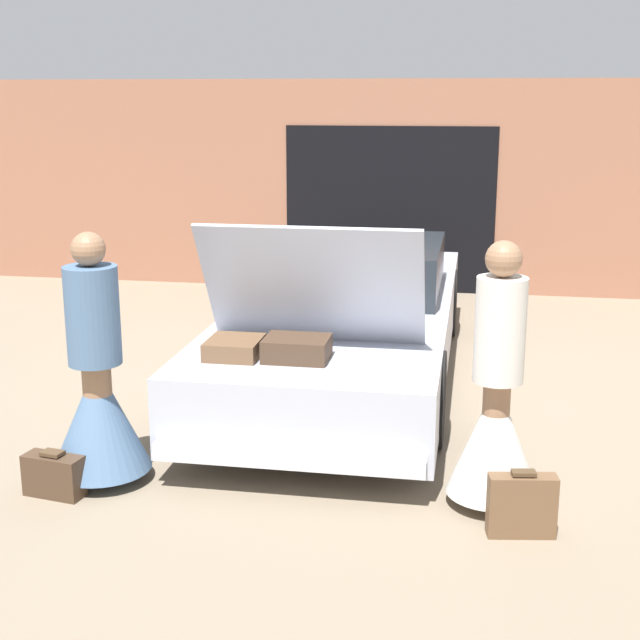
% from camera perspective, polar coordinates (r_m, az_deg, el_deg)
% --- Properties ---
extents(ground_plane, '(40.00, 40.00, 0.00)m').
position_cam_1_polar(ground_plane, '(8.50, 1.72, -3.56)').
color(ground_plane, '#7F705B').
extents(garage_wall_back, '(12.00, 0.14, 2.80)m').
position_cam_1_polar(garage_wall_back, '(12.07, 4.51, 8.45)').
color(garage_wall_back, '#9E664C').
rests_on(garage_wall_back, ground_plane).
extents(car, '(1.95, 5.43, 1.72)m').
position_cam_1_polar(car, '(8.37, 1.76, 0.16)').
color(car, '#B2B7C6').
rests_on(car, ground_plane).
extents(person_left, '(0.68, 0.68, 1.73)m').
position_cam_1_polar(person_left, '(6.25, -14.04, -4.69)').
color(person_left, '#997051').
rests_on(person_left, ground_plane).
extents(person_right, '(0.60, 0.60, 1.74)m').
position_cam_1_polar(person_right, '(5.80, 11.19, -5.92)').
color(person_right, '#997051').
rests_on(person_right, ground_plane).
extents(suitcase_beside_left_person, '(0.43, 0.23, 0.31)m').
position_cam_1_polar(suitcase_beside_left_person, '(6.25, -16.66, -9.50)').
color(suitcase_beside_left_person, '#473323').
rests_on(suitcase_beside_left_person, ground_plane).
extents(suitcase_beside_right_person, '(0.42, 0.19, 0.42)m').
position_cam_1_polar(suitcase_beside_right_person, '(5.60, 12.79, -11.49)').
color(suitcase_beside_right_person, brown).
rests_on(suitcase_beside_right_person, ground_plane).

